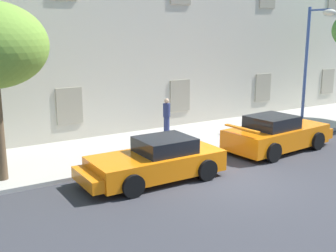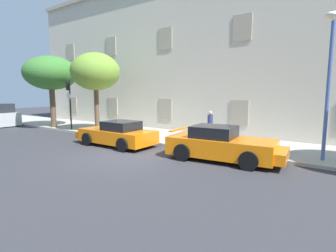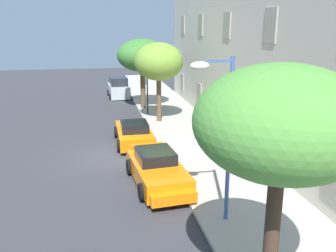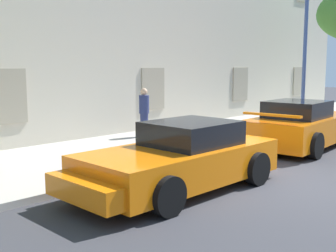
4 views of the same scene
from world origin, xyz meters
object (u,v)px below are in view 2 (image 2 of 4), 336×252
object	(u,v)px
sportscar_red_lead	(115,134)
pedestrian_admiring	(210,123)
sportscar_yellow_flank	(225,145)
tree_far_end	(51,73)
tree_midblock	(95,72)
traffic_light	(69,95)
street_lamp	(330,60)

from	to	relation	value
sportscar_red_lead	pedestrian_admiring	bearing A→B (deg)	53.66
sportscar_yellow_flank	tree_far_end	xyz separation A→B (m)	(-14.55, 1.29, 3.61)
tree_midblock	tree_far_end	size ratio (longest dim) A/B	0.99
sportscar_red_lead	traffic_light	xyz separation A→B (m)	(-6.37, 1.65, 2.00)
sportscar_yellow_flank	traffic_light	xyz separation A→B (m)	(-12.38, 1.25, 1.96)
tree_midblock	tree_far_end	world-z (taller)	tree_far_end
tree_far_end	pedestrian_admiring	xyz separation A→B (m)	(11.90, 2.88, -3.29)
tree_far_end	street_lamp	bearing A→B (deg)	0.16
sportscar_red_lead	pedestrian_admiring	xyz separation A→B (m)	(3.36, 4.56, 0.36)
tree_midblock	pedestrian_admiring	distance (m)	8.43
sportscar_red_lead	street_lamp	bearing A→B (deg)	10.41
sportscar_red_lead	sportscar_yellow_flank	bearing A→B (deg)	3.77
sportscar_red_lead	tree_midblock	xyz separation A→B (m)	(-4.06, 2.19, 3.58)
sportscar_yellow_flank	traffic_light	distance (m)	12.59
sportscar_yellow_flank	sportscar_red_lead	bearing A→B (deg)	-176.23
sportscar_yellow_flank	street_lamp	distance (m)	4.95
sportscar_red_lead	traffic_light	distance (m)	6.87
street_lamp	pedestrian_admiring	distance (m)	7.34
sportscar_red_lead	street_lamp	xyz separation A→B (m)	(9.41, 1.73, 3.38)
sportscar_red_lead	tree_far_end	xyz separation A→B (m)	(-8.54, 1.68, 3.64)
sportscar_red_lead	street_lamp	world-z (taller)	street_lamp
street_lamp	pedestrian_admiring	bearing A→B (deg)	154.91
sportscar_red_lead	sportscar_yellow_flank	xyz separation A→B (m)	(6.01, 0.40, 0.04)
tree_far_end	traffic_light	size ratio (longest dim) A/B	1.50
sportscar_yellow_flank	pedestrian_admiring	world-z (taller)	pedestrian_admiring
tree_midblock	street_lamp	size ratio (longest dim) A/B	0.96
pedestrian_admiring	sportscar_red_lead	bearing A→B (deg)	-126.34
sportscar_red_lead	pedestrian_admiring	distance (m)	5.68
sportscar_red_lead	tree_midblock	distance (m)	5.84
sportscar_yellow_flank	tree_midblock	world-z (taller)	tree_midblock
tree_midblock	pedestrian_admiring	size ratio (longest dim) A/B	3.39
sportscar_red_lead	tree_midblock	size ratio (longest dim) A/B	0.86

